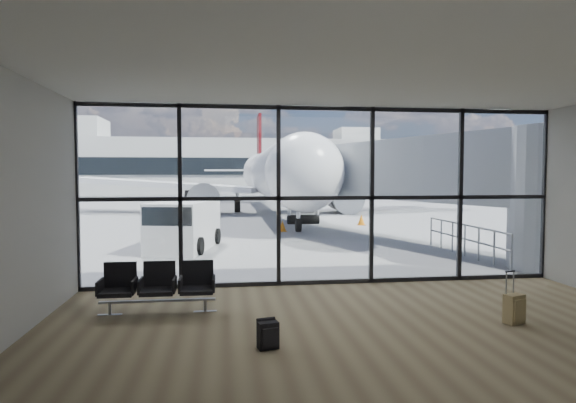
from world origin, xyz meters
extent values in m
plane|color=slate|center=(0.00, 40.00, 0.00)|extent=(220.00, 220.00, 0.00)
cube|color=brown|center=(0.00, -4.00, 0.01)|extent=(12.00, 8.00, 0.01)
cube|color=silver|center=(0.00, -4.00, 4.50)|extent=(12.00, 8.00, 0.02)
cube|color=#B7B7B2|center=(0.00, -8.00, 2.25)|extent=(12.00, 0.02, 4.50)
cube|color=white|center=(0.00, 0.00, 2.25)|extent=(12.00, 0.04, 4.50)
cube|color=black|center=(0.00, 0.00, 0.06)|extent=(12.00, 0.12, 0.10)
cube|color=black|center=(0.00, 0.00, 2.20)|extent=(12.00, 0.12, 0.10)
cube|color=black|center=(0.00, 0.00, 4.44)|extent=(12.00, 0.12, 0.10)
cube|color=black|center=(-6.00, 0.00, 2.25)|extent=(0.10, 0.12, 4.50)
cube|color=black|center=(-3.60, 0.00, 2.25)|extent=(0.10, 0.12, 4.50)
cube|color=black|center=(-1.20, 0.00, 2.25)|extent=(0.10, 0.12, 4.50)
cube|color=black|center=(1.20, 0.00, 2.25)|extent=(0.10, 0.12, 4.50)
cube|color=black|center=(3.60, 0.00, 2.25)|extent=(0.10, 0.12, 4.50)
cube|color=black|center=(6.00, 0.00, 2.25)|extent=(0.10, 0.12, 4.50)
cylinder|color=#A6A9AC|center=(7.20, 1.00, 2.10)|extent=(2.80, 2.80, 4.20)
cube|color=#A6A9AC|center=(4.55, 8.00, 3.00)|extent=(7.45, 14.81, 2.40)
cube|color=#A6A9AC|center=(1.90, 15.00, 3.00)|extent=(2.60, 2.20, 2.60)
cylinder|color=gray|center=(1.10, 15.00, 0.90)|extent=(0.20, 0.20, 1.80)
cylinder|color=gray|center=(2.70, 15.00, 0.90)|extent=(0.20, 0.20, 1.80)
cylinder|color=black|center=(1.90, 15.00, 0.25)|extent=(1.80, 0.56, 0.56)
cylinder|color=gray|center=(5.60, 0.80, 0.55)|extent=(0.06, 0.06, 1.10)
cylinder|color=gray|center=(5.60, 1.70, 0.55)|extent=(0.06, 0.06, 1.10)
cylinder|color=gray|center=(5.60, 2.60, 0.55)|extent=(0.06, 0.06, 1.10)
cylinder|color=gray|center=(5.60, 3.50, 0.55)|extent=(0.06, 0.06, 1.10)
cylinder|color=gray|center=(5.60, 4.40, 0.55)|extent=(0.06, 0.06, 1.10)
cylinder|color=gray|center=(5.60, 5.30, 0.55)|extent=(0.06, 0.06, 1.10)
cylinder|color=gray|center=(5.60, 6.20, 0.55)|extent=(0.06, 0.06, 1.10)
cylinder|color=gray|center=(5.60, 3.50, 1.08)|extent=(0.06, 5.40, 0.06)
cylinder|color=gray|center=(5.60, 3.50, 0.60)|extent=(0.06, 5.40, 0.06)
cube|color=#B7B7B2|center=(0.00, 62.00, 4.00)|extent=(80.00, 12.00, 8.00)
cube|color=black|center=(0.00, 55.90, 4.00)|extent=(80.00, 0.20, 2.40)
cube|color=#B7B7B2|center=(-25.00, 62.00, 9.50)|extent=(10.00, 8.00, 3.00)
cube|color=#B7B7B2|center=(18.00, 62.00, 9.00)|extent=(6.00, 6.00, 2.00)
cylinder|color=#382619|center=(-33.00, 72.00, 1.71)|extent=(0.50, 0.50, 3.42)
sphere|color=black|center=(-33.00, 72.00, 5.89)|extent=(6.27, 6.27, 6.27)
cylinder|color=#382619|center=(-27.00, 72.00, 1.35)|extent=(0.50, 0.50, 2.70)
sphere|color=black|center=(-27.00, 72.00, 4.65)|extent=(4.95, 4.95, 4.95)
cylinder|color=#382619|center=(-21.00, 72.00, 1.53)|extent=(0.50, 0.50, 3.06)
sphere|color=black|center=(-21.00, 72.00, 5.27)|extent=(5.61, 5.61, 5.61)
cylinder|color=#382619|center=(-15.00, 72.00, 1.71)|extent=(0.50, 0.50, 3.42)
sphere|color=black|center=(-15.00, 72.00, 5.89)|extent=(6.27, 6.27, 6.27)
cube|color=gray|center=(-3.87, -2.13, 0.26)|extent=(2.28, 0.09, 0.04)
cube|color=black|center=(-4.65, -2.12, 0.46)|extent=(0.65, 0.60, 0.08)
cube|color=black|center=(-4.65, -1.83, 0.73)|extent=(0.64, 0.08, 0.57)
cube|color=black|center=(-3.87, -2.13, 0.46)|extent=(0.65, 0.60, 0.08)
cube|color=black|center=(-3.87, -1.84, 0.73)|extent=(0.64, 0.08, 0.57)
cube|color=black|center=(-3.10, -2.13, 0.46)|extent=(0.65, 0.60, 0.08)
cube|color=black|center=(-3.09, -1.84, 0.73)|extent=(0.64, 0.08, 0.57)
cylinder|color=gray|center=(-4.81, -2.12, 0.13)|extent=(0.06, 0.06, 0.26)
cylinder|color=gray|center=(-2.94, -2.13, 0.13)|extent=(0.06, 0.06, 0.26)
cube|color=black|center=(-1.86, -4.37, 0.22)|extent=(0.36, 0.27, 0.44)
cube|color=black|center=(-1.83, -4.49, 0.22)|extent=(0.27, 0.12, 0.30)
cylinder|color=black|center=(-1.88, -4.28, 0.44)|extent=(0.31, 0.15, 0.08)
cube|color=olive|center=(2.80, -3.70, 0.29)|extent=(0.42, 0.33, 0.54)
cube|color=olive|center=(2.84, -3.82, 0.29)|extent=(0.30, 0.14, 0.40)
cylinder|color=gray|center=(2.67, -3.64, 0.75)|extent=(0.02, 0.02, 0.45)
cylinder|color=gray|center=(2.86, -3.57, 0.75)|extent=(0.02, 0.02, 0.45)
cube|color=black|center=(2.76, -3.61, 0.98)|extent=(0.24, 0.11, 0.02)
cylinder|color=black|center=(2.67, -3.64, 0.03)|extent=(0.05, 0.07, 0.06)
cylinder|color=black|center=(2.86, -3.57, 0.03)|extent=(0.05, 0.07, 0.06)
cylinder|color=white|center=(1.13, 23.82, 2.91)|extent=(3.80, 29.10, 3.59)
sphere|color=white|center=(1.02, 9.28, 2.91)|extent=(3.59, 3.59, 3.59)
cone|color=white|center=(1.25, 40.78, 3.20)|extent=(3.63, 5.84, 3.59)
cube|color=black|center=(1.02, 9.86, 3.39)|extent=(2.14, 1.18, 0.48)
cube|color=white|center=(-7.11, 24.85, 2.08)|extent=(14.83, 7.72, 1.15)
cylinder|color=black|center=(-3.92, 22.89, 1.11)|extent=(2.06, 3.31, 2.04)
cube|color=white|center=(-1.85, 40.32, 3.30)|extent=(5.58, 2.85, 0.17)
cube|color=white|center=(9.37, 24.73, 2.08)|extent=(14.86, 7.53, 1.15)
cylinder|color=black|center=(6.16, 22.81, 1.11)|extent=(2.06, 3.31, 2.04)
cube|color=white|center=(4.35, 40.27, 3.30)|extent=(5.57, 2.78, 0.17)
cube|color=#530B10|center=(1.25, 40.78, 6.40)|extent=(0.32, 3.69, 5.82)
cylinder|color=gray|center=(1.03, 11.22, 0.68)|extent=(0.19, 0.19, 1.36)
cylinder|color=black|center=(1.03, 11.22, 0.34)|extent=(0.25, 0.68, 0.68)
cylinder|color=black|center=(-1.58, 24.33, 0.44)|extent=(0.44, 0.93, 0.93)
cylinder|color=black|center=(3.84, 24.29, 0.44)|extent=(0.44, 0.93, 0.93)
cube|color=silver|center=(-4.03, 6.46, 0.90)|extent=(2.61, 4.43, 1.81)
cube|color=black|center=(-4.34, 4.96, 1.40)|extent=(1.90, 1.41, 0.63)
cylinder|color=black|center=(-5.19, 5.32, 0.32)|extent=(0.35, 0.66, 0.63)
cylinder|color=black|center=(-3.42, 4.95, 0.32)|extent=(0.35, 0.66, 0.63)
cylinder|color=black|center=(-4.64, 7.97, 0.32)|extent=(0.35, 0.66, 0.63)
cylinder|color=black|center=(-2.87, 7.61, 0.32)|extent=(0.35, 0.66, 0.63)
cube|color=black|center=(-4.77, 21.90, 0.50)|extent=(1.40, 2.81, 0.92)
cube|color=black|center=(-4.82, 23.00, 1.19)|extent=(1.20, 2.33, 0.94)
cylinder|color=black|center=(-5.38, 20.96, 0.23)|extent=(0.20, 0.47, 0.46)
cylinder|color=black|center=(-4.09, 21.01, 0.23)|extent=(0.20, 0.47, 0.46)
cylinder|color=black|center=(-5.46, 22.79, 0.23)|extent=(0.20, 0.47, 0.46)
cylinder|color=black|center=(-4.17, 22.85, 0.23)|extent=(0.20, 0.47, 0.46)
cube|color=yellow|center=(-11.42, 10.51, 0.41)|extent=(1.47, 2.55, 0.72)
cube|color=gray|center=(-11.41, 11.23, 1.45)|extent=(1.29, 2.06, 1.34)
cylinder|color=black|center=(-10.70, 9.59, 0.20)|extent=(0.19, 0.40, 0.40)
cylinder|color=black|center=(-12.13, 11.42, 0.20)|extent=(0.19, 0.40, 0.40)
cylinder|color=black|center=(-10.68, 11.40, 0.20)|extent=(0.19, 0.40, 0.40)
cube|color=orange|center=(0.29, 11.54, 0.01)|extent=(0.39, 0.39, 0.03)
cone|color=orange|center=(0.29, 11.54, 0.28)|extent=(0.37, 0.37, 0.56)
cube|color=orange|center=(5.00, 13.95, 0.02)|extent=(0.42, 0.42, 0.03)
cone|color=orange|center=(5.00, 13.95, 0.30)|extent=(0.40, 0.40, 0.61)
camera|label=1|loc=(-2.53, -11.89, 2.78)|focal=30.00mm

